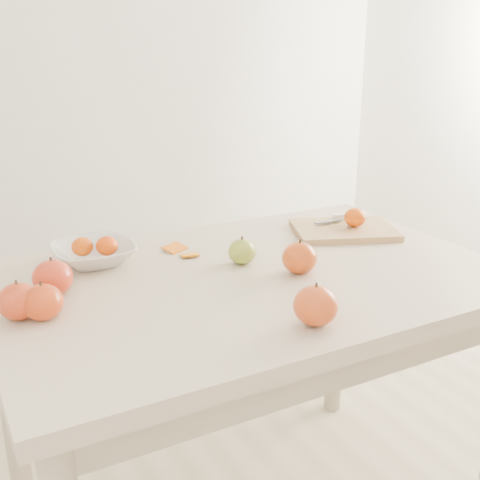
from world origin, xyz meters
name	(u,v)px	position (x,y,z in m)	size (l,w,h in m)	color
table	(250,311)	(0.00, 0.00, 0.65)	(1.20, 0.80, 0.75)	beige
cutting_board	(344,230)	(0.39, 0.15, 0.76)	(0.28, 0.21, 0.02)	tan
board_tangerine	(355,217)	(0.42, 0.14, 0.80)	(0.06, 0.06, 0.05)	#E35508
fruit_bowl	(94,254)	(-0.31, 0.24, 0.77)	(0.20, 0.20, 0.05)	silver
bowl_tangerine_near	(82,247)	(-0.33, 0.25, 0.80)	(0.05, 0.05, 0.05)	#CE5707
bowl_tangerine_far	(107,246)	(-0.28, 0.23, 0.80)	(0.06, 0.06, 0.05)	#D14007
orange_peel_a	(175,250)	(-0.09, 0.24, 0.75)	(0.06, 0.04, 0.00)	orange
orange_peel_b	(190,256)	(-0.08, 0.18, 0.75)	(0.04, 0.04, 0.00)	orange
paring_knife	(342,216)	(0.44, 0.22, 0.78)	(0.17, 0.05, 0.01)	silver
apple_green	(242,251)	(0.02, 0.07, 0.78)	(0.07, 0.07, 0.06)	olive
apple_red_e	(299,258)	(0.11, -0.05, 0.79)	(0.08, 0.08, 0.08)	maroon
apple_red_b	(43,302)	(-0.48, -0.02, 0.79)	(0.08, 0.08, 0.07)	#97190A
apple_red_a	(53,278)	(-0.44, 0.10, 0.79)	(0.09, 0.09, 0.08)	maroon
apple_red_c	(316,306)	(-0.02, -0.30, 0.79)	(0.09, 0.09, 0.08)	maroon
apple_red_d	(18,301)	(-0.53, 0.01, 0.79)	(0.08, 0.08, 0.08)	#A61B13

